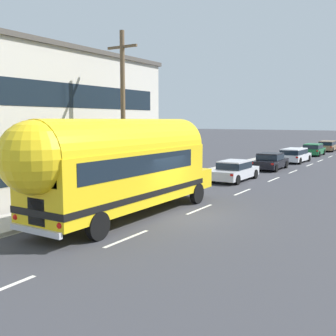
# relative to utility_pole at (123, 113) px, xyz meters

# --- Properties ---
(ground_plane) EXTENTS (300.00, 300.00, 0.00)m
(ground_plane) POSITION_rel_utility_pole_xyz_m (4.49, -1.69, -4.42)
(ground_plane) COLOR #38383D
(lane_markings) EXTENTS (3.92, 80.00, 0.01)m
(lane_markings) POSITION_rel_utility_pole_xyz_m (1.82, 11.10, -4.42)
(lane_markings) COLOR silver
(lane_markings) RESTS_ON ground
(sidewalk_slab) EXTENTS (2.37, 90.00, 0.15)m
(sidewalk_slab) POSITION_rel_utility_pole_xyz_m (-0.49, 8.31, -4.35)
(sidewalk_slab) COLOR #ADA89E
(sidewalk_slab) RESTS_ON ground
(utility_pole) EXTENTS (1.80, 0.24, 8.50)m
(utility_pole) POSITION_rel_utility_pole_xyz_m (0.00, 0.00, 0.00)
(utility_pole) COLOR brown
(utility_pole) RESTS_ON ground
(painted_bus) EXTENTS (2.60, 11.71, 4.12)m
(painted_bus) POSITION_rel_utility_pole_xyz_m (2.60, -3.57, -2.12)
(painted_bus) COLOR yellow
(painted_bus) RESTS_ON ground
(car_lead) EXTENTS (1.90, 4.69, 1.37)m
(car_lead) POSITION_rel_utility_pole_xyz_m (2.41, 8.91, -3.68)
(car_lead) COLOR silver
(car_lead) RESTS_ON ground
(car_second) EXTENTS (2.08, 4.54, 1.37)m
(car_second) POSITION_rel_utility_pole_xyz_m (2.49, 16.25, -3.69)
(car_second) COLOR black
(car_second) RESTS_ON ground
(car_third) EXTENTS (2.07, 4.73, 1.37)m
(car_third) POSITION_rel_utility_pole_xyz_m (2.75, 22.82, -3.63)
(car_third) COLOR white
(car_third) RESTS_ON ground
(car_fourth) EXTENTS (1.99, 4.42, 1.37)m
(car_fourth) POSITION_rel_utility_pole_xyz_m (2.57, 31.62, -3.64)
(car_fourth) COLOR #196633
(car_fourth) RESTS_ON ground
(car_fifth) EXTENTS (1.99, 4.71, 1.37)m
(car_fifth) POSITION_rel_utility_pole_xyz_m (2.67, 39.26, -3.63)
(car_fifth) COLOR olive
(car_fifth) RESTS_ON ground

